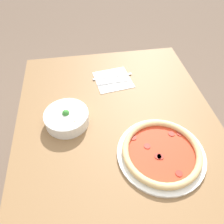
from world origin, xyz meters
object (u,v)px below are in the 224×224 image
fork (114,82)px  pizza (161,152)px  bowl (67,117)px  knife (114,76)px

fork → pizza: bearing=99.3°
pizza → bowl: 0.43m
bowl → knife: bowl is taller
bowl → fork: (0.24, -0.25, -0.03)m
pizza → fork: (0.47, 0.11, -0.01)m
bowl → fork: size_ratio=1.13×
bowl → knife: bearing=-41.9°
pizza → bowl: bowl is taller
pizza → bowl: (0.23, 0.36, 0.02)m
pizza → knife: 0.53m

